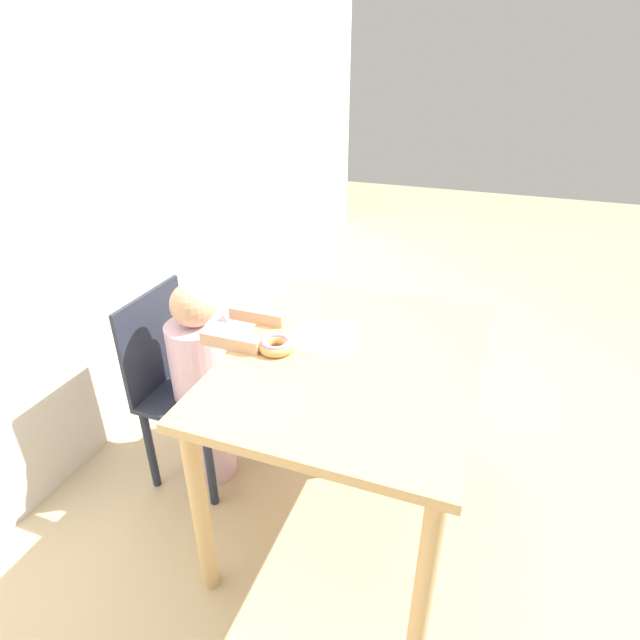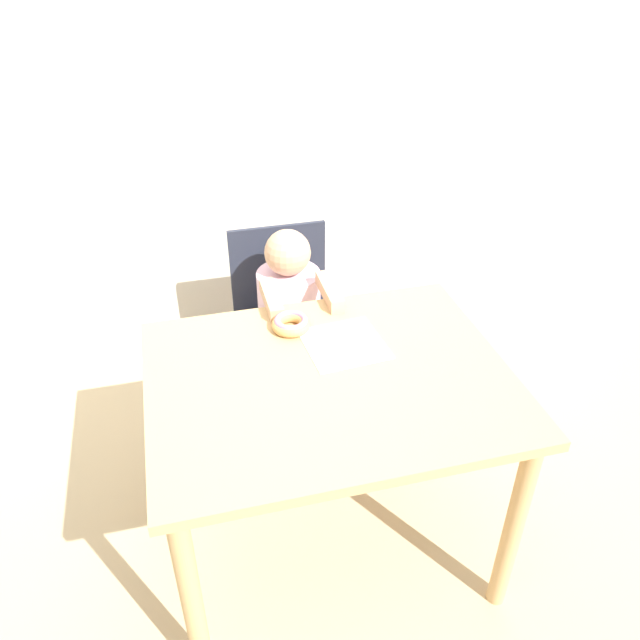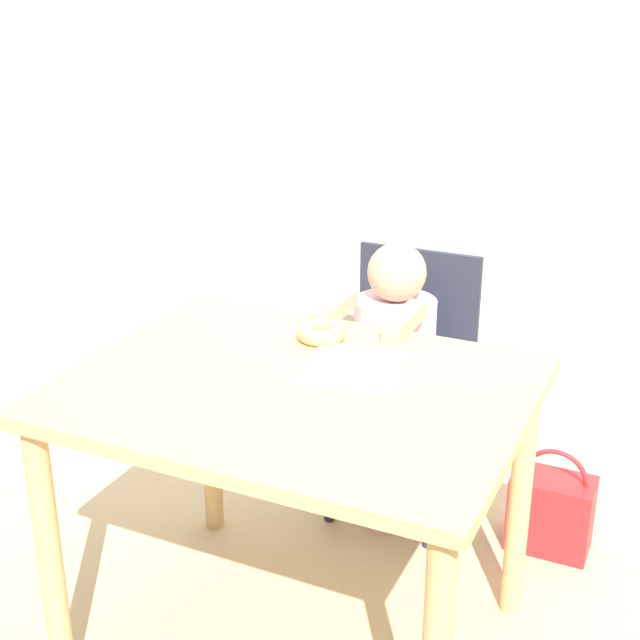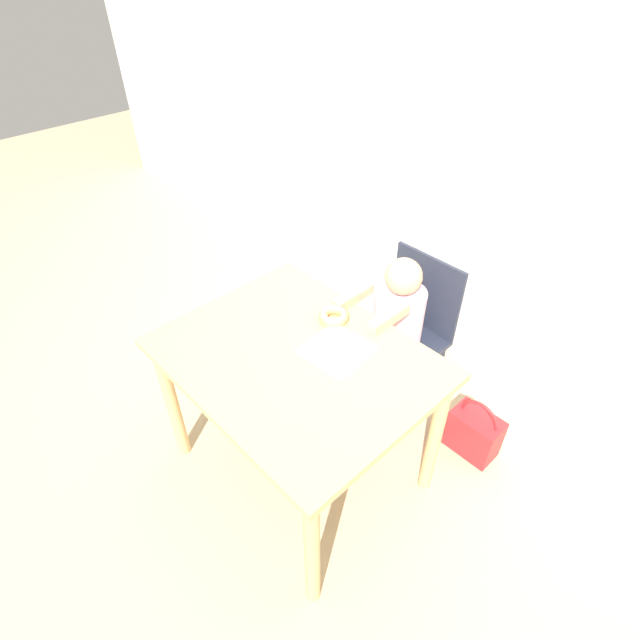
% 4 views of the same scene
% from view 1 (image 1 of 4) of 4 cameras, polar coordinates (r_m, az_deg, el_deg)
% --- Properties ---
extents(ground_plane, '(12.00, 12.00, 0.00)m').
position_cam_1_polar(ground_plane, '(2.29, 3.24, -20.82)').
color(ground_plane, tan).
extents(wall_back, '(8.00, 0.05, 2.50)m').
position_cam_1_polar(wall_back, '(2.29, -29.36, 12.57)').
color(wall_back, silver).
rests_on(wall_back, ground_plane).
extents(dining_table, '(1.11, 0.87, 0.78)m').
position_cam_1_polar(dining_table, '(1.84, 3.80, -7.07)').
color(dining_table, tan).
rests_on(dining_table, ground_plane).
extents(chair, '(0.41, 0.37, 0.88)m').
position_cam_1_polar(chair, '(2.27, -15.39, -7.11)').
color(chair, '#232838').
rests_on(chair, ground_plane).
extents(child_figure, '(0.27, 0.47, 0.95)m').
position_cam_1_polar(child_figure, '(2.20, -13.05, -7.29)').
color(child_figure, silver).
rests_on(child_figure, ground_plane).
extents(donut, '(0.13, 0.13, 0.04)m').
position_cam_1_polar(donut, '(1.81, -5.02, -2.84)').
color(donut, tan).
rests_on(donut, dining_table).
extents(napkin, '(0.27, 0.27, 0.00)m').
position_cam_1_polar(napkin, '(1.89, 0.43, -1.94)').
color(napkin, white).
rests_on(napkin, dining_table).
extents(handbag, '(0.25, 0.15, 0.35)m').
position_cam_1_polar(handbag, '(2.78, -7.68, -7.18)').
color(handbag, red).
rests_on(handbag, ground_plane).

